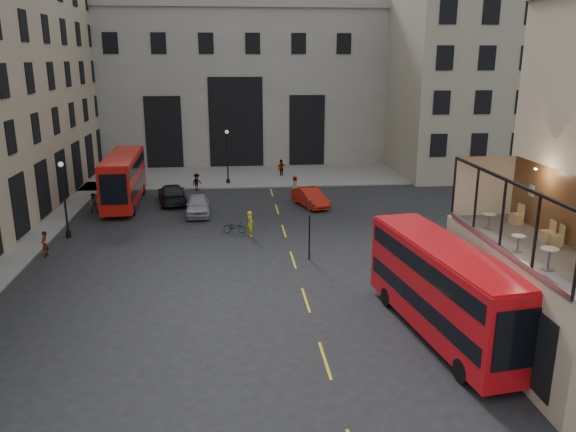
{
  "coord_description": "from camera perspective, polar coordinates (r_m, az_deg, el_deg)",
  "views": [
    {
      "loc": [
        -5.6,
        -20.35,
        12.03
      ],
      "look_at": [
        -2.38,
        11.39,
        3.0
      ],
      "focal_mm": 35.0,
      "sensor_mm": 36.0,
      "label": 1
    }
  ],
  "objects": [
    {
      "name": "cafe_table_far",
      "position": [
        26.72,
        19.74,
        -0.27
      ],
      "size": [
        0.56,
        0.56,
        0.7
      ],
      "color": "beige",
      "rests_on": "cafe_floor"
    },
    {
      "name": "building_right",
      "position": [
        65.55,
        17.7,
        13.65
      ],
      "size": [
        16.6,
        18.6,
        20.0
      ],
      "color": "gray",
      "rests_on": "ground"
    },
    {
      "name": "car_c",
      "position": [
        49.1,
        -11.71,
        2.24
      ],
      "size": [
        3.11,
        5.78,
        1.59
      ],
      "primitive_type": "imported",
      "rotation": [
        0.0,
        0.0,
        3.31
      ],
      "color": "black",
      "rests_on": "ground"
    },
    {
      "name": "car_b",
      "position": [
        46.93,
        2.26,
        1.89
      ],
      "size": [
        2.9,
        4.84,
        1.51
      ],
      "primitive_type": "imported",
      "rotation": [
        0.0,
        0.0,
        0.31
      ],
      "color": "#A3170A",
      "rests_on": "ground"
    },
    {
      "name": "cafe_table_near",
      "position": [
        22.42,
        25.01,
        -3.65
      ],
      "size": [
        0.64,
        0.64,
        0.8
      ],
      "color": "beige",
      "rests_on": "cafe_floor"
    },
    {
      "name": "cafe_table_mid",
      "position": [
        24.0,
        22.34,
        -2.35
      ],
      "size": [
        0.53,
        0.53,
        0.67
      ],
      "color": "silver",
      "rests_on": "cafe_floor"
    },
    {
      "name": "cyclist",
      "position": [
        39.1,
        -3.85,
        -0.78
      ],
      "size": [
        0.55,
        0.72,
        1.79
      ],
      "primitive_type": "imported",
      "rotation": [
        0.0,
        0.0,
        1.76
      ],
      "color": "yellow",
      "rests_on": "ground"
    },
    {
      "name": "cafe_chair_c",
      "position": [
        25.72,
        24.83,
        -1.83
      ],
      "size": [
        0.48,
        0.48,
        0.94
      ],
      "color": "tan",
      "rests_on": "cafe_floor"
    },
    {
      "name": "street_lamp_a",
      "position": [
        41.16,
        -21.71,
        1.12
      ],
      "size": [
        0.36,
        0.36,
        5.33
      ],
      "color": "black",
      "rests_on": "ground"
    },
    {
      "name": "traffic_light_near",
      "position": [
        34.06,
        2.2,
        -0.59
      ],
      "size": [
        0.16,
        0.2,
        3.8
      ],
      "color": "black",
      "rests_on": "ground"
    },
    {
      "name": "ground",
      "position": [
        24.3,
        8.58,
        -14.07
      ],
      "size": [
        140.0,
        140.0,
        0.0
      ],
      "primitive_type": "plane",
      "color": "black",
      "rests_on": "ground"
    },
    {
      "name": "pavement_far",
      "position": [
        59.57,
        -6.09,
        4.12
      ],
      "size": [
        40.0,
        12.0,
        0.12
      ],
      "primitive_type": "cube",
      "color": "slate",
      "rests_on": "ground"
    },
    {
      "name": "cafe_chair_d",
      "position": [
        27.96,
        22.2,
        -0.2
      ],
      "size": [
        0.55,
        0.55,
        0.95
      ],
      "color": "tan",
      "rests_on": "cafe_floor"
    },
    {
      "name": "traffic_light_far",
      "position": [
        50.19,
        -16.53,
        4.11
      ],
      "size": [
        0.16,
        0.2,
        3.8
      ],
      "color": "black",
      "rests_on": "ground"
    },
    {
      "name": "host_frontage",
      "position": [
        25.62,
        23.17,
        -7.99
      ],
      "size": [
        3.0,
        11.0,
        4.5
      ],
      "primitive_type": "cube",
      "color": "tan",
      "rests_on": "ground"
    },
    {
      "name": "pedestrian_a",
      "position": [
        47.57,
        -19.11,
        1.25
      ],
      "size": [
        0.8,
        0.64,
        1.58
      ],
      "primitive_type": "imported",
      "rotation": [
        0.0,
        0.0,
        -0.05
      ],
      "color": "gray",
      "rests_on": "ground"
    },
    {
      "name": "cafe_floor",
      "position": [
        24.83,
        23.74,
        -3.11
      ],
      "size": [
        3.0,
        10.0,
        0.1
      ],
      "primitive_type": "cube",
      "color": "slate",
      "rests_on": "host_frontage"
    },
    {
      "name": "bicycle",
      "position": [
        40.05,
        -5.44,
        -1.12
      ],
      "size": [
        1.68,
        0.88,
        0.84
      ],
      "primitive_type": "imported",
      "rotation": [
        0.0,
        0.0,
        1.36
      ],
      "color": "gray",
      "rests_on": "ground"
    },
    {
      "name": "cafe_chair_b",
      "position": [
        25.43,
        25.6,
        -2.15
      ],
      "size": [
        0.48,
        0.48,
        0.89
      ],
      "color": "tan",
      "rests_on": "cafe_floor"
    },
    {
      "name": "gateway",
      "position": [
        68.4,
        -5.45,
        13.52
      ],
      "size": [
        35.0,
        10.6,
        18.0
      ],
      "color": "#99958E",
      "rests_on": "ground"
    },
    {
      "name": "pedestrian_e",
      "position": [
        38.2,
        -23.5,
        -2.62
      ],
      "size": [
        0.41,
        0.61,
        1.64
      ],
      "primitive_type": "imported",
      "rotation": [
        0.0,
        0.0,
        4.69
      ],
      "color": "gray",
      "rests_on": "ground"
    },
    {
      "name": "car_a",
      "position": [
        44.93,
        -9.16,
        1.1
      ],
      "size": [
        2.04,
        4.68,
        1.57
      ],
      "primitive_type": "imported",
      "rotation": [
        0.0,
        0.0,
        0.04
      ],
      "color": "#93949A",
      "rests_on": "ground"
    },
    {
      "name": "street_lamp_b",
      "position": [
        55.2,
        -6.16,
        5.66
      ],
      "size": [
        0.36,
        0.36,
        5.33
      ],
      "color": "black",
      "rests_on": "ground"
    },
    {
      "name": "pedestrian_c",
      "position": [
        58.61,
        -0.68,
        4.87
      ],
      "size": [
        1.13,
        1.01,
        1.84
      ],
      "primitive_type": "imported",
      "rotation": [
        0.0,
        0.0,
        3.79
      ],
      "color": "gray",
      "rests_on": "ground"
    },
    {
      "name": "pedestrian_b",
      "position": [
        53.26,
        -9.25,
        3.42
      ],
      "size": [
        1.16,
        1.15,
        1.6
      ],
      "primitive_type": "imported",
      "rotation": [
        0.0,
        0.0,
        0.77
      ],
      "color": "gray",
      "rests_on": "ground"
    },
    {
      "name": "pedestrian_d",
      "position": [
        51.65,
        0.7,
        3.21
      ],
      "size": [
        0.71,
        0.87,
        1.55
      ],
      "primitive_type": "imported",
      "rotation": [
        0.0,
        0.0,
        1.89
      ],
      "color": "gray",
      "rests_on": "ground"
    },
    {
      "name": "bus_near",
      "position": [
        25.74,
        15.49,
        -6.84
      ],
      "size": [
        3.85,
        10.81,
        4.22
      ],
      "color": "red",
      "rests_on": "ground"
    },
    {
      "name": "bus_far",
      "position": [
        49.17,
        -16.37,
        3.85
      ],
      "size": [
        2.86,
        10.75,
        4.25
      ],
      "color": "#B7130C",
      "rests_on": "ground"
    }
  ]
}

